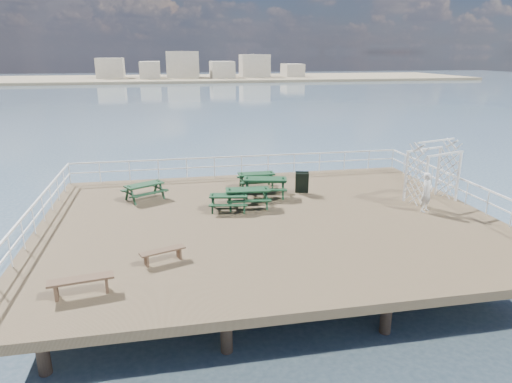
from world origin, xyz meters
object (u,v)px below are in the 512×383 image
Objects in this scene: trellis_arbor at (432,174)px; picnic_table_d at (229,199)px; person at (427,192)px; picnic_table_b at (265,183)px; picnic_table_e at (248,194)px; picnic_table_c at (256,177)px; flat_bench_far at (81,282)px; flat_bench_near at (163,253)px; picnic_table_a at (144,188)px.

picnic_table_d is at bearing 159.58° from trellis_arbor.
picnic_table_b is at bearing 122.06° from person.
person reaches higher than picnic_table_e.
trellis_arbor reaches higher than picnic_table_c.
picnic_table_d is 0.93m from picnic_table_e.
picnic_table_d is (-1.79, -3.04, -0.05)m from picnic_table_c.
picnic_table_c is 1.06× the size of person.
picnic_table_c is 3.53m from picnic_table_d.
picnic_table_e is 7.52m from person.
flat_bench_far is at bearing -127.52° from picnic_table_e.
picnic_table_c is 7.92m from person.
flat_bench_near is at bearing -111.04° from picnic_table_d.
picnic_table_b is 7.79m from flat_bench_near.
picnic_table_b is 7.05m from person.
picnic_table_c is 1.20× the size of flat_bench_near.
picnic_table_a is 6.82m from flat_bench_near.
person is (6.32, -4.77, 0.29)m from picnic_table_c.
person reaches higher than picnic_table_c.
picnic_table_b is 1.38m from picnic_table_c.
picnic_table_a reaches higher than flat_bench_near.
picnic_table_d is at bearing -157.65° from picnic_table_e.
picnic_table_b is at bearing 50.70° from picnic_table_d.
person is at bearing -2.05° from picnic_table_d.
flat_bench_near is (-4.53, -7.59, -0.24)m from picnic_table_c.
trellis_arbor is (11.82, 4.07, 0.92)m from flat_bench_near.
person is (8.11, -1.73, 0.34)m from picnic_table_d.
picnic_table_b is 1.29× the size of flat_bench_far.
flat_bench_near is (-3.61, -4.84, -0.27)m from picnic_table_e.
person is at bearing -36.87° from picnic_table_c.
flat_bench_near is 0.53× the size of trellis_arbor.
picnic_table_e is (-1.06, -1.38, -0.04)m from picnic_table_b.
person is at bearing -145.16° from trellis_arbor.
flat_bench_near is (-2.74, -4.55, -0.18)m from picnic_table_d.
picnic_table_d is at bearing -61.18° from picnic_table_a.
picnic_table_a reaches higher than picnic_table_d.
picnic_table_c is at bearing 45.13° from flat_bench_far.
person is at bearing -11.37° from picnic_table_e.
flat_bench_far reaches higher than flat_bench_near.
picnic_table_d is at bearing -126.08° from picnic_table_b.
picnic_table_c is 0.99× the size of flat_bench_far.
picnic_table_d is 0.91× the size of picnic_table_e.
trellis_arbor is (12.62, -2.70, 0.70)m from picnic_table_a.
picnic_table_a is 1.46× the size of flat_bench_near.
trellis_arbor reaches higher than picnic_table_e.
picnic_table_a is 0.78× the size of trellis_arbor.
trellis_arbor reaches higher than picnic_table_b.
flat_bench_far is at bearing -175.07° from trellis_arbor.
trellis_arbor is at bearing 23.08° from person.
picnic_table_d reaches higher than flat_bench_near.
trellis_arbor is (7.29, -3.53, 0.69)m from picnic_table_c.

